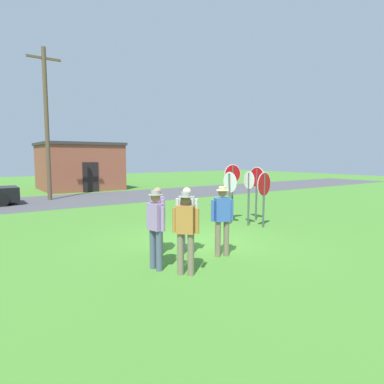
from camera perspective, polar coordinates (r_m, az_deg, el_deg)
ground_plane at (r=9.67m, az=1.53°, el=-8.67°), size 80.00×80.00×0.00m
street_asphalt at (r=20.40m, az=-18.89°, el=-1.23°), size 60.00×6.40×0.01m
building_background at (r=27.03m, az=-18.72°, el=4.21°), size 5.63×5.39×3.53m
utility_pole at (r=20.89m, az=-23.61°, el=10.95°), size 1.80×0.24×8.51m
stop_sign_rear_right at (r=12.77m, az=6.94°, el=1.60°), size 0.72×0.13×2.18m
stop_sign_center_cluster at (r=11.78m, az=12.22°, el=0.35°), size 0.83×0.20×1.94m
stop_sign_rear_left at (r=12.23m, az=6.50°, el=0.56°), size 0.15×0.75×1.92m
stop_sign_far_back at (r=12.03m, az=9.69°, el=0.44°), size 0.11×0.63×1.95m
stop_sign_nearest at (r=13.11m, az=10.99°, el=1.38°), size 0.10×0.80×2.08m
person_in_blue at (r=8.22m, az=5.19°, el=-4.27°), size 0.54×0.33×1.74m
person_near_signs at (r=8.40m, az=-0.91°, el=-4.05°), size 0.48×0.47×1.69m
person_in_teal at (r=7.26m, az=-6.22°, el=-5.65°), size 0.32×0.56×1.74m
person_in_dark_shirt at (r=8.48m, az=-5.92°, el=-4.19°), size 0.25×0.57×1.69m
person_on_left at (r=6.90m, az=-1.09°, el=-6.24°), size 0.40×0.45×1.74m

